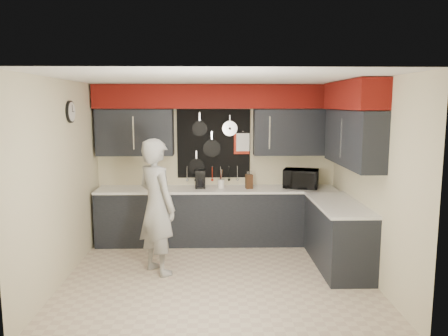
{
  "coord_description": "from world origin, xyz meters",
  "views": [
    {
      "loc": [
        -0.05,
        -5.57,
        2.28
      ],
      "look_at": [
        0.09,
        0.5,
        1.39
      ],
      "focal_mm": 35.0,
      "sensor_mm": 36.0,
      "label": 1
    }
  ],
  "objects_px": {
    "microwave": "(301,179)",
    "coffee_maker": "(200,179)",
    "knife_block": "(249,181)",
    "person": "(157,207)",
    "utensil_crock": "(221,184)"
  },
  "relations": [
    {
      "from": "knife_block",
      "to": "person",
      "type": "xyz_separation_m",
      "value": [
        -1.34,
        -1.23,
        -0.12
      ]
    },
    {
      "from": "microwave",
      "to": "person",
      "type": "distance_m",
      "value": 2.54
    },
    {
      "from": "person",
      "to": "microwave",
      "type": "bearing_deg",
      "value": -101.83
    },
    {
      "from": "coffee_maker",
      "to": "person",
      "type": "bearing_deg",
      "value": -115.34
    },
    {
      "from": "microwave",
      "to": "utensil_crock",
      "type": "distance_m",
      "value": 1.31
    },
    {
      "from": "knife_block",
      "to": "person",
      "type": "bearing_deg",
      "value": -147.44
    },
    {
      "from": "microwave",
      "to": "utensil_crock",
      "type": "xyz_separation_m",
      "value": [
        -1.31,
        0.01,
        -0.08
      ]
    },
    {
      "from": "knife_block",
      "to": "coffee_maker",
      "type": "bearing_deg",
      "value": 165.01
    },
    {
      "from": "microwave",
      "to": "coffee_maker",
      "type": "height_order",
      "value": "microwave"
    },
    {
      "from": "microwave",
      "to": "coffee_maker",
      "type": "bearing_deg",
      "value": -164.61
    },
    {
      "from": "utensil_crock",
      "to": "coffee_maker",
      "type": "height_order",
      "value": "coffee_maker"
    },
    {
      "from": "microwave",
      "to": "person",
      "type": "xyz_separation_m",
      "value": [
        -2.19,
        -1.27,
        -0.16
      ]
    },
    {
      "from": "knife_block",
      "to": "person",
      "type": "relative_size",
      "value": 0.13
    },
    {
      "from": "utensil_crock",
      "to": "person",
      "type": "distance_m",
      "value": 1.56
    },
    {
      "from": "knife_block",
      "to": "coffee_maker",
      "type": "height_order",
      "value": "coffee_maker"
    }
  ]
}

